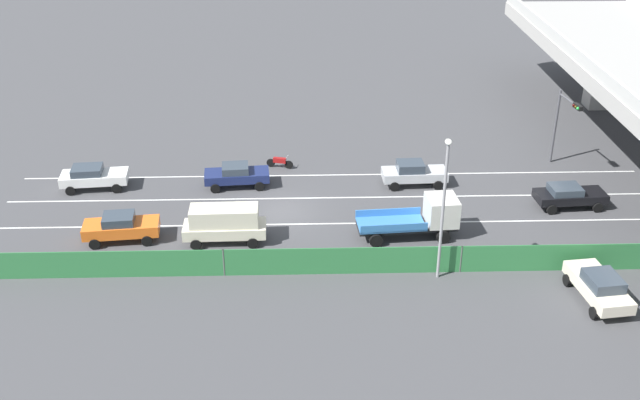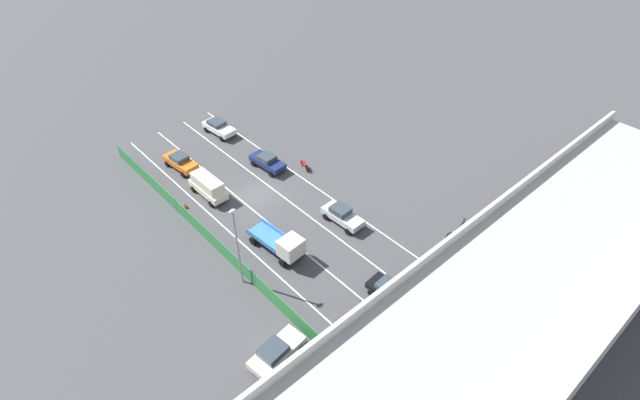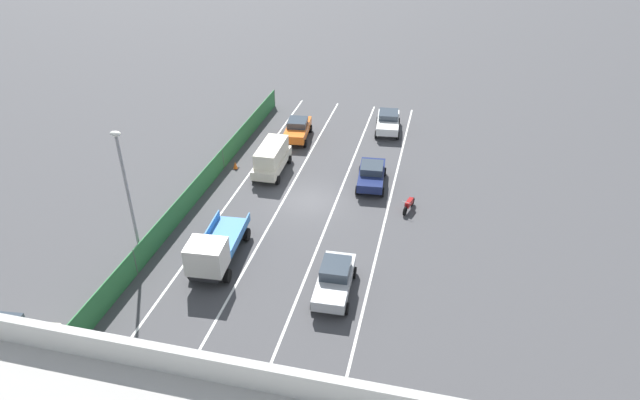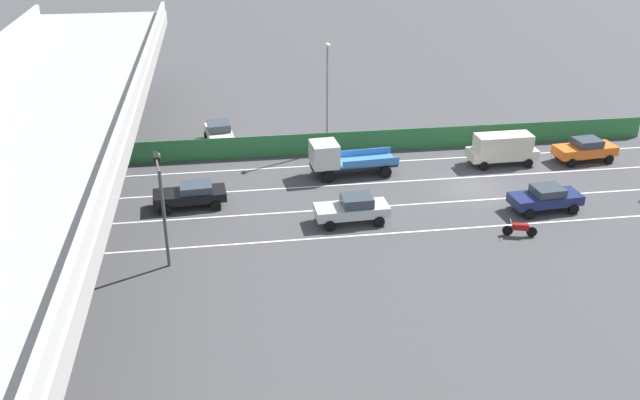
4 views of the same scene
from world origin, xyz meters
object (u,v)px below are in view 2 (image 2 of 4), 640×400
object	(u,v)px
street_lamp	(237,241)
motorcycle	(305,165)
car_van_cream	(208,186)
car_taxi_orange	(180,161)
car_sedan_navy	(267,161)
car_sedan_white	(219,127)
car_sedan_black	(392,292)
traffic_cone	(185,206)
traffic_light	(455,238)
parked_sedan_cream	(276,352)
car_sedan_silver	(342,215)
flatbed_truck_blue	(283,245)

from	to	relation	value
street_lamp	motorcycle	bearing A→B (deg)	-148.72
car_van_cream	car_taxi_orange	size ratio (longest dim) A/B	1.07
motorcycle	street_lamp	xyz separation A→B (m)	(14.63, 8.89, 4.38)
car_sedan_navy	car_sedan_white	size ratio (longest dim) A/B	0.98
car_sedan_navy	motorcycle	bearing A→B (deg)	135.86
car_sedan_navy	motorcycle	xyz separation A→B (m)	(-2.94, 2.85, -0.41)
car_sedan_black	motorcycle	world-z (taller)	car_sedan_black
motorcycle	car_sedan_navy	bearing A→B (deg)	-44.14
motorcycle	street_lamp	world-z (taller)	street_lamp
car_sedan_black	car_van_cream	bearing A→B (deg)	-80.09
car_taxi_orange	traffic_cone	world-z (taller)	car_taxi_orange
traffic_light	car_sedan_white	bearing A→B (deg)	-85.75
car_van_cream	car_sedan_white	distance (m)	12.03
car_van_cream	parked_sedan_cream	world-z (taller)	car_van_cream
car_sedan_silver	car_van_cream	bearing A→B (deg)	-58.94
car_sedan_navy	traffic_cone	xyz separation A→B (m)	(10.34, -0.05, -0.59)
street_lamp	traffic_cone	size ratio (longest dim) A/B	13.68
car_van_cream	car_sedan_navy	size ratio (longest dim) A/B	1.09
car_sedan_silver	car_taxi_orange	xyz separation A→B (m)	(7.03, -18.29, 0.01)
flatbed_truck_blue	parked_sedan_cream	world-z (taller)	flatbed_truck_blue
traffic_light	street_lamp	size ratio (longest dim) A/B	0.68
motorcycle	parked_sedan_cream	world-z (taller)	parked_sedan_cream
street_lamp	flatbed_truck_blue	bearing A→B (deg)	-179.38
car_taxi_orange	street_lamp	size ratio (longest dim) A/B	0.56
car_sedan_silver	flatbed_truck_blue	world-z (taller)	flatbed_truck_blue
car_taxi_orange	traffic_light	bearing A→B (deg)	108.20
car_sedan_black	parked_sedan_cream	world-z (taller)	parked_sedan_cream
car_taxi_orange	traffic_light	distance (m)	30.65
car_sedan_navy	car_taxi_orange	distance (m)	9.54
car_sedan_navy	traffic_cone	world-z (taller)	car_sedan_navy
car_sedan_white	car_taxi_orange	bearing A→B (deg)	25.11
car_sedan_black	car_sedan_white	world-z (taller)	car_sedan_white
car_taxi_orange	car_sedan_white	xyz separation A→B (m)	(-7.12, -3.34, -0.02)
car_sedan_silver	street_lamp	xyz separation A→B (m)	(11.54, -0.25, 3.93)
flatbed_truck_blue	parked_sedan_cream	bearing A→B (deg)	48.16
flatbed_truck_blue	motorcycle	xyz separation A→B (m)	(-10.05, -8.84, -0.81)
traffic_light	car_taxi_orange	bearing A→B (deg)	-71.80
car_sedan_silver	car_sedan_black	distance (m)	10.15
traffic_light	traffic_cone	bearing A→B (deg)	-60.82
traffic_light	car_sedan_silver	bearing A→B (deg)	-76.85
car_van_cream	car_sedan_black	bearing A→B (deg)	99.91
parked_sedan_cream	motorcycle	bearing A→B (deg)	-135.65
car_sedan_silver	flatbed_truck_blue	xyz separation A→B (m)	(6.97, -0.30, 0.37)
parked_sedan_cream	street_lamp	distance (m)	9.15
car_sedan_black	car_sedan_white	xyz separation A→B (m)	(-3.63, -31.14, 0.05)
street_lamp	car_sedan_black	bearing A→B (deg)	129.35
car_sedan_black	traffic_light	distance (m)	6.85
car_sedan_white	traffic_cone	size ratio (longest dim) A/B	7.69
car_sedan_navy	car_sedan_black	bearing A→B (deg)	80.31
car_sedan_navy	flatbed_truck_blue	xyz separation A→B (m)	(7.11, 11.69, 0.41)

